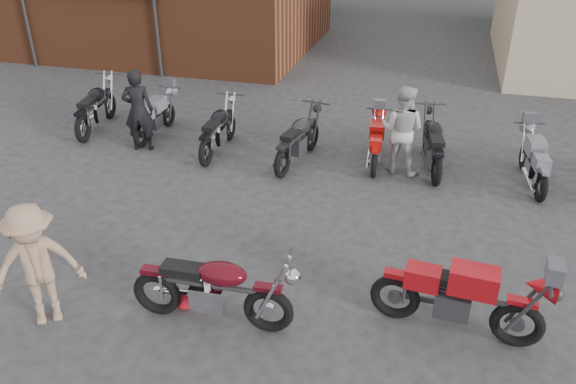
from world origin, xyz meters
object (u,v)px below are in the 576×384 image
(row_bike_4, at_px, (376,140))
(row_bike_5, at_px, (433,141))
(row_bike_0, at_px, (95,105))
(row_bike_6, at_px, (535,159))
(helmet, at_px, (185,301))
(row_bike_3, at_px, (299,136))
(sportbike, at_px, (461,294))
(person_light, at_px, (402,130))
(person_tan, at_px, (37,266))
(row_bike_1, at_px, (155,114))
(row_bike_2, at_px, (218,127))
(person_dark, at_px, (138,110))
(vintage_motorcycle, at_px, (214,285))

(row_bike_4, bearing_deg, row_bike_5, -91.27)
(row_bike_0, height_order, row_bike_6, row_bike_0)
(helmet, height_order, row_bike_3, row_bike_3)
(sportbike, bearing_deg, person_light, 109.47)
(person_tan, relative_size, row_bike_5, 0.84)
(row_bike_1, distance_m, row_bike_4, 5.21)
(row_bike_5, xyz_separation_m, row_bike_6, (1.95, -0.23, -0.07))
(row_bike_5, bearing_deg, row_bike_4, 84.18)
(row_bike_2, height_order, row_bike_6, row_bike_2)
(sportbike, distance_m, row_bike_1, 8.60)
(person_dark, bearing_deg, row_bike_5, 169.00)
(person_light, xyz_separation_m, row_bike_2, (-3.95, -0.06, -0.33))
(vintage_motorcycle, bearing_deg, row_bike_5, 63.40)
(row_bike_2, distance_m, row_bike_5, 4.60)
(row_bike_1, bearing_deg, person_dark, -175.05)
(vintage_motorcycle, bearing_deg, row_bike_0, 130.43)
(row_bike_2, relative_size, row_bike_3, 0.98)
(person_dark, bearing_deg, row_bike_3, 166.44)
(row_bike_3, bearing_deg, helmet, -173.97)
(sportbike, bearing_deg, person_dark, 153.10)
(person_tan, relative_size, row_bike_3, 0.86)
(helmet, relative_size, person_tan, 0.15)
(sportbike, xyz_separation_m, helmet, (-3.63, -0.51, -0.50))
(person_light, xyz_separation_m, row_bike_4, (-0.52, 0.26, -0.39))
(row_bike_4, xyz_separation_m, row_bike_6, (3.10, -0.15, 0.02))
(row_bike_1, bearing_deg, person_light, -93.43)
(row_bike_1, bearing_deg, row_bike_6, -91.42)
(vintage_motorcycle, bearing_deg, person_light, 67.86)
(helmet, height_order, row_bike_5, row_bike_5)
(row_bike_1, xyz_separation_m, row_bike_4, (5.21, -0.17, -0.01))
(vintage_motorcycle, distance_m, row_bike_3, 5.22)
(row_bike_4, relative_size, row_bike_6, 0.96)
(vintage_motorcycle, height_order, row_bike_2, vintage_motorcycle)
(row_bike_0, xyz_separation_m, row_bike_5, (7.92, -0.08, -0.02))
(vintage_motorcycle, height_order, row_bike_5, vintage_motorcycle)
(vintage_motorcycle, relative_size, row_bike_2, 1.07)
(person_light, xyz_separation_m, row_bike_0, (-7.28, 0.41, -0.29))
(person_light, xyz_separation_m, row_bike_3, (-2.11, -0.14, -0.32))
(row_bike_1, distance_m, row_bike_2, 1.84)
(person_dark, relative_size, person_light, 1.00)
(row_bike_3, relative_size, row_bike_5, 0.97)
(person_tan, bearing_deg, row_bike_6, 5.67)
(row_bike_6, bearing_deg, row_bike_0, 81.49)
(person_light, distance_m, row_bike_2, 3.96)
(helmet, height_order, row_bike_1, row_bike_1)
(row_bike_0, relative_size, row_bike_2, 1.07)
(row_bike_4, bearing_deg, row_bike_6, -97.90)
(person_tan, distance_m, row_bike_4, 7.14)
(person_dark, distance_m, row_bike_4, 5.20)
(sportbike, relative_size, row_bike_5, 1.01)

